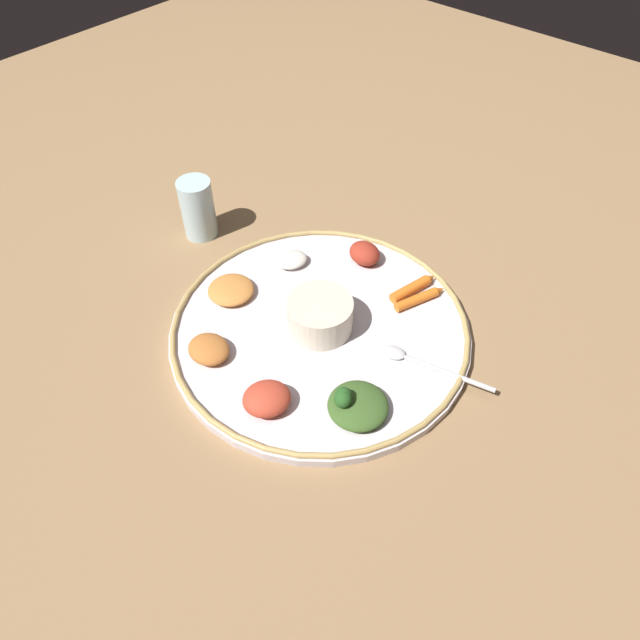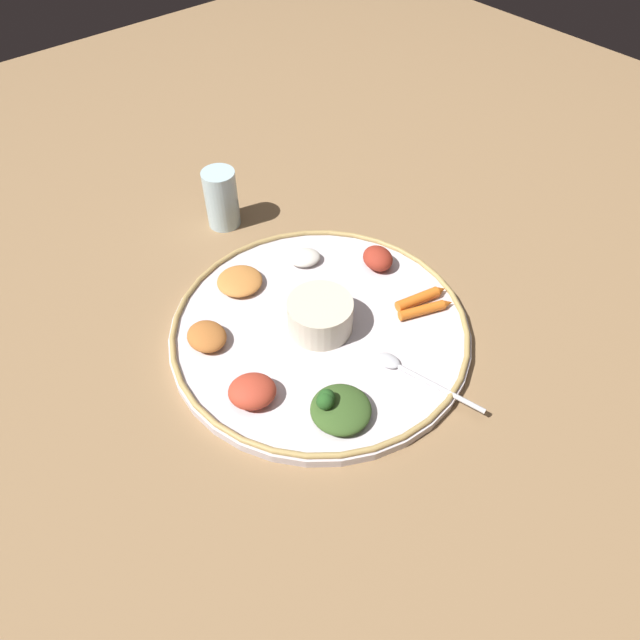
{
  "view_description": "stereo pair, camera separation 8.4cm",
  "coord_description": "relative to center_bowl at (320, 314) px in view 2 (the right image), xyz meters",
  "views": [
    {
      "loc": [
        -0.37,
        0.42,
        0.65
      ],
      "look_at": [
        0.0,
        0.0,
        0.03
      ],
      "focal_mm": 32.88,
      "sensor_mm": 36.0,
      "label": 1
    },
    {
      "loc": [
        -0.43,
        0.37,
        0.65
      ],
      "look_at": [
        0.0,
        0.0,
        0.03
      ],
      "focal_mm": 32.88,
      "sensor_mm": 36.0,
      "label": 2
    }
  ],
  "objects": [
    {
      "name": "center_bowl",
      "position": [
        0.0,
        0.0,
        0.0
      ],
      "size": [
        0.09,
        0.09,
        0.05
      ],
      "color": "beige",
      "rests_on": "platter"
    },
    {
      "name": "mound_beet",
      "position": [
        0.04,
        -0.15,
        -0.01
      ],
      "size": [
        0.06,
        0.05,
        0.03
      ],
      "primitive_type": "ellipsoid",
      "rotation": [
        0.0,
        0.0,
        6.14
      ],
      "color": "maroon",
      "rests_on": "platter"
    },
    {
      "name": "drinking_glass",
      "position": [
        0.31,
        -0.04,
        0.0
      ],
      "size": [
        0.06,
        0.06,
        0.1
      ],
      "color": "silver",
      "rests_on": "ground_plane"
    },
    {
      "name": "spoon",
      "position": [
        -0.15,
        -0.04,
        -0.02
      ],
      "size": [
        0.16,
        0.06,
        0.01
      ],
      "color": "silver",
      "rests_on": "platter"
    },
    {
      "name": "ground_plane",
      "position": [
        0.0,
        0.0,
        -0.04
      ],
      "size": [
        2.4,
        2.4,
        0.0
      ],
      "primitive_type": "plane",
      "color": "olive"
    },
    {
      "name": "mound_berbere_red",
      "position": [
        -0.04,
        0.15,
        -0.01
      ],
      "size": [
        0.08,
        0.08,
        0.03
      ],
      "primitive_type": "ellipsoid",
      "rotation": [
        0.0,
        0.0,
        4.11
      ],
      "color": "#B73D28",
      "rests_on": "platter"
    },
    {
      "name": "platter_rim",
      "position": [
        0.0,
        0.0,
        -0.02
      ],
      "size": [
        0.43,
        0.43,
        0.01
      ],
      "primitive_type": "torus",
      "color": "tan",
      "rests_on": "platter"
    },
    {
      "name": "greens_pile",
      "position": [
        -0.13,
        0.08,
        -0.01
      ],
      "size": [
        0.09,
        0.09,
        0.04
      ],
      "color": "#385623",
      "rests_on": "platter"
    },
    {
      "name": "carrot_outer",
      "position": [
        -0.06,
        -0.15,
        -0.02
      ],
      "size": [
        0.03,
        0.09,
        0.02
      ],
      "color": "orange",
      "rests_on": "platter"
    },
    {
      "name": "mound_squash",
      "position": [
        0.15,
        0.04,
        -0.02
      ],
      "size": [
        0.1,
        0.1,
        0.02
      ],
      "primitive_type": "ellipsoid",
      "rotation": [
        0.0,
        0.0,
        0.95
      ],
      "color": "#C67A38",
      "rests_on": "platter"
    },
    {
      "name": "mound_chickpea",
      "position": [
        0.08,
        0.14,
        -0.01
      ],
      "size": [
        0.06,
        0.05,
        0.02
      ],
      "primitive_type": "ellipsoid",
      "rotation": [
        0.0,
        0.0,
        3.12
      ],
      "color": "#B2662D",
      "rests_on": "platter"
    },
    {
      "name": "carrot_near_spoon",
      "position": [
        -0.08,
        -0.14,
        -0.02
      ],
      "size": [
        0.04,
        0.09,
        0.01
      ],
      "color": "orange",
      "rests_on": "platter"
    },
    {
      "name": "platter",
      "position": [
        0.0,
        0.0,
        -0.03
      ],
      "size": [
        0.43,
        0.43,
        0.01
      ],
      "primitive_type": "cylinder",
      "color": "silver",
      "rests_on": "ground_plane"
    },
    {
      "name": "mound_rice_white",
      "position": [
        0.12,
        -0.07,
        -0.02
      ],
      "size": [
        0.06,
        0.06,
        0.02
      ],
      "primitive_type": "ellipsoid",
      "rotation": [
        0.0,
        0.0,
        4.25
      ],
      "color": "silver",
      "rests_on": "platter"
    }
  ]
}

